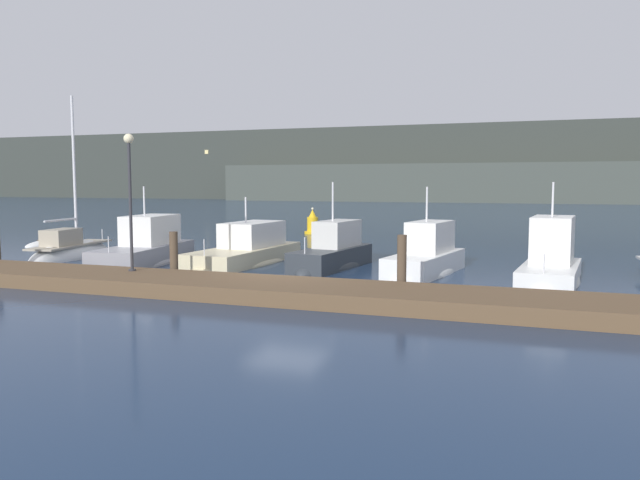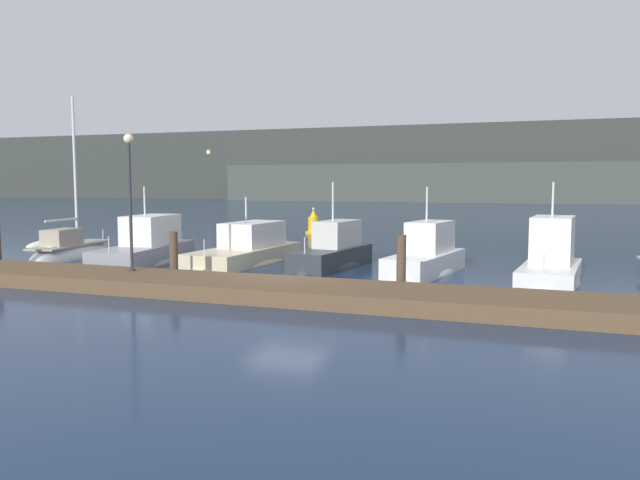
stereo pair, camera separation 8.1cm
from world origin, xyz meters
TOP-DOWN VIEW (x-y plane):
  - ground_plane at (0.00, 0.00)m, footprint 400.00×400.00m
  - dock at (0.00, -2.16)m, footprint 32.42×2.80m
  - mooring_pile_1 at (-3.92, -0.51)m, footprint 0.28×0.28m
  - mooring_pile_2 at (3.92, -0.51)m, footprint 0.28×0.28m
  - sailboat_berth_1 at (-11.89, 3.57)m, footprint 2.38×5.82m
  - motorboat_berth_2 at (-7.68, 3.17)m, footprint 3.01×6.67m
  - motorboat_berth_3 at (-3.80, 4.69)m, footprint 2.73×7.29m
  - motorboat_berth_4 at (0.09, 4.43)m, footprint 2.25×5.46m
  - motorboat_berth_5 at (3.82, 4.12)m, footprint 2.57×5.49m
  - motorboat_berth_6 at (8.12, 3.67)m, footprint 2.38×5.52m
  - channel_buoy at (-6.38, 19.57)m, footprint 1.06×1.06m
  - dock_lamppost at (-4.82, -1.58)m, footprint 0.32×0.32m
  - hillside_backdrop at (3.53, 100.07)m, footprint 240.00×23.00m
  - rowboat_adrift at (-17.29, 7.98)m, footprint 1.39×3.33m

SIDE VIEW (x-z plane):
  - ground_plane at x=0.00m, z-range 0.00..0.00m
  - rowboat_adrift at x=-17.29m, z-range -0.28..0.28m
  - sailboat_berth_1 at x=-11.89m, z-range -3.85..4.09m
  - dock at x=0.00m, z-range 0.00..0.45m
  - motorboat_berth_3 at x=-3.80m, z-range -1.31..1.91m
  - motorboat_berth_4 at x=0.09m, z-range -1.70..2.30m
  - motorboat_berth_5 at x=3.82m, z-range -1.54..2.21m
  - motorboat_berth_2 at x=-7.68m, z-range -1.46..2.21m
  - motorboat_berth_6 at x=8.12m, z-range -1.52..2.34m
  - channel_buoy at x=-6.38m, z-range -0.24..1.48m
  - mooring_pile_1 at x=-3.92m, z-range 0.00..1.69m
  - mooring_pile_2 at x=3.92m, z-range 0.00..1.80m
  - dock_lamppost at x=-4.82m, z-range 1.17..5.62m
  - hillside_backdrop at x=3.53m, z-range -0.54..13.18m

